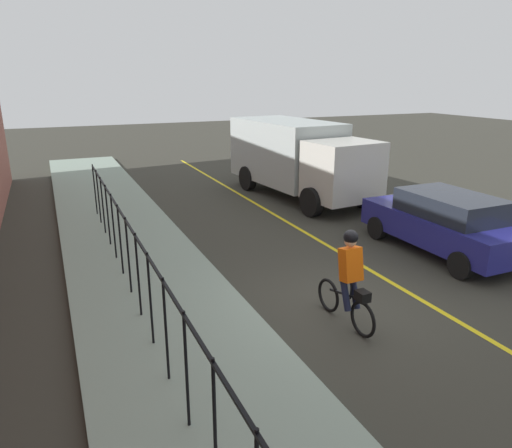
{
  "coord_description": "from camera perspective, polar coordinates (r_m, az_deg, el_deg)",
  "views": [
    {
      "loc": [
        -7.03,
        5.03,
        4.36
      ],
      "look_at": [
        2.81,
        0.68,
        1.0
      ],
      "focal_mm": 33.15,
      "sensor_mm": 36.0,
      "label": 1
    }
  ],
  "objects": [
    {
      "name": "box_truck_background",
      "position": [
        17.82,
        5.02,
        8.21
      ],
      "size": [
        6.9,
        3.05,
        2.78
      ],
      "rotation": [
        0.0,
        0.0,
        3.24
      ],
      "color": "#AAB4B2",
      "rests_on": "ground"
    },
    {
      "name": "lane_line_centre",
      "position": [
        10.6,
        17.85,
        -7.83
      ],
      "size": [
        36.0,
        0.12,
        0.01
      ],
      "primitive_type": "cube",
      "color": "yellow",
      "rests_on": "ground"
    },
    {
      "name": "cyclist_lead",
      "position": [
        8.64,
        11.18,
        -6.54
      ],
      "size": [
        1.71,
        0.37,
        1.83
      ],
      "rotation": [
        0.0,
        0.0,
        0.04
      ],
      "color": "black",
      "rests_on": "ground"
    },
    {
      "name": "iron_fence",
      "position": [
        8.7,
        -14.17,
        -4.25
      ],
      "size": [
        14.79,
        0.04,
        1.6
      ],
      "color": "black",
      "rests_on": "sidewalk"
    },
    {
      "name": "sidewalk",
      "position": [
        8.39,
        -9.56,
        -13.63
      ],
      "size": [
        40.0,
        3.2,
        0.15
      ],
      "primitive_type": "cube",
      "color": "gray",
      "rests_on": "ground"
    },
    {
      "name": "ground_plane",
      "position": [
        9.68,
        10.6,
        -9.75
      ],
      "size": [
        80.0,
        80.0,
        0.0
      ],
      "primitive_type": "plane",
      "color": "#33322B"
    },
    {
      "name": "patrol_sedan",
      "position": [
        12.95,
        21.77,
        0.23
      ],
      "size": [
        4.4,
        1.92,
        1.58
      ],
      "rotation": [
        0.0,
        0.0,
        0.0
      ],
      "color": "navy",
      "rests_on": "ground"
    }
  ]
}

